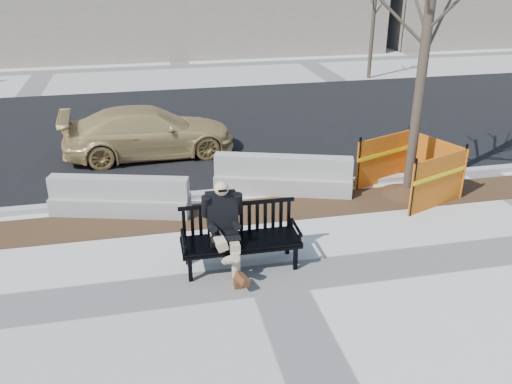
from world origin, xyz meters
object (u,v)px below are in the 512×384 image
tree_fence (407,194)px  sedan (151,155)px  seated_man (225,266)px  jersey_barrier_right (283,192)px  bench (241,266)px  jersey_barrier_left (122,213)px

tree_fence → sedan: bearing=145.7°
seated_man → jersey_barrier_right: (1.82, 2.90, 0.00)m
jersey_barrier_right → bench: bearing=-99.5°
seated_man → jersey_barrier_left: seated_man is taller
sedan → jersey_barrier_left: size_ratio=1.55×
jersey_barrier_left → jersey_barrier_right: jersey_barrier_right is taller
sedan → jersey_barrier_right: (2.88, -3.13, 0.00)m
tree_fence → sedan: size_ratio=1.42×
seated_man → jersey_barrier_left: bearing=125.7°
tree_fence → bench: bearing=-152.3°
tree_fence → jersey_barrier_right: bearing=165.6°
tree_fence → sedan: (-5.63, 3.84, 0.00)m
bench → tree_fence: bearing=28.1°
bench → seated_man: size_ratio=1.33×
jersey_barrier_left → tree_fence: bearing=12.5°
seated_man → sedan: size_ratio=0.35×
bench → jersey_barrier_left: bearing=129.1°
bench → tree_fence: size_ratio=0.33×
seated_man → sedan: seated_man is taller
bench → sedan: 6.23m
seated_man → tree_fence: bearing=26.0°
sedan → jersey_barrier_left: (-0.74, -3.49, 0.00)m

